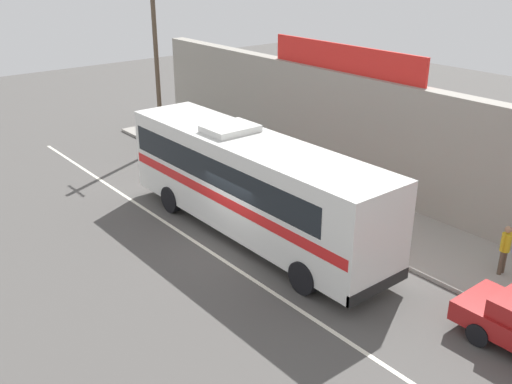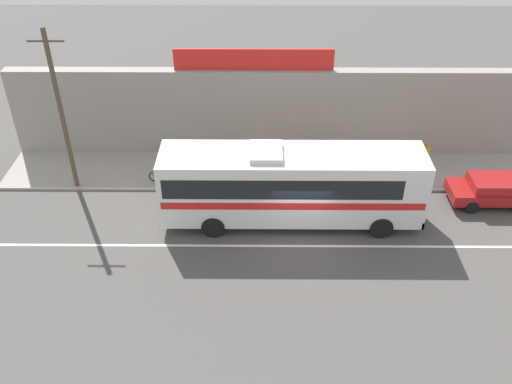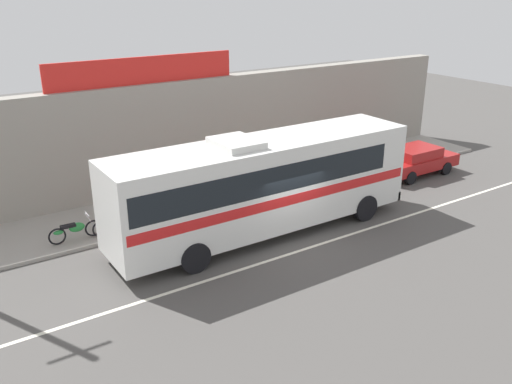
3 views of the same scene
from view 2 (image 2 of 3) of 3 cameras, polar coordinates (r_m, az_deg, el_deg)
name	(u,v)px [view 2 (image 2 of 3)]	position (r m, az deg, el deg)	size (l,w,h in m)	color
ground_plane	(300,235)	(25.24, 4.52, -4.35)	(70.00, 70.00, 0.00)	#4F4C49
sidewalk_slab	(294,171)	(29.41, 3.94, 2.16)	(30.00, 3.60, 0.14)	gray
storefront_facade	(294,112)	(30.13, 3.91, 8.10)	(30.00, 0.70, 4.80)	gray
storefront_billboard	(254,60)	(28.87, -0.24, 13.38)	(8.11, 0.12, 1.10)	red
road_center_stripe	(301,246)	(24.62, 4.63, -5.52)	(30.00, 0.14, 0.01)	silver
intercity_bus	(290,183)	(24.86, 3.49, 0.94)	(11.66, 2.68, 3.78)	silver
parked_car	(494,190)	(29.03, 23.13, 0.19)	(4.30, 1.87, 1.37)	maroon
utility_pole	(61,111)	(27.51, -19.31, 7.85)	(1.60, 0.22, 8.05)	brown
motorcycle_purple	(195,177)	(28.12, -6.25, 1.53)	(1.83, 0.56, 0.94)	black
motorcycle_green	(167,175)	(28.49, -9.10, 1.76)	(1.90, 0.56, 0.94)	black
pedestrian_far_right	(329,154)	(29.11, 7.44, 3.84)	(0.30, 0.48, 1.59)	black
pedestrian_far_left	(426,154)	(30.15, 17.00, 3.71)	(0.30, 0.48, 1.61)	brown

